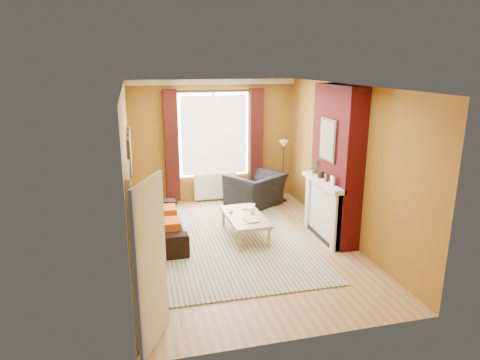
# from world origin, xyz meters

# --- Properties ---
(ground) EXTENTS (5.50, 5.50, 0.00)m
(ground) POSITION_xyz_m (0.00, 0.00, 0.00)
(ground) COLOR olive
(ground) RESTS_ON ground
(room_walls) EXTENTS (3.82, 5.54, 2.83)m
(room_walls) POSITION_xyz_m (0.64, 0.28, 1.39)
(room_walls) COLOR #8B5E1A
(room_walls) RESTS_ON ground
(striped_rug) EXTENTS (2.86, 3.93, 0.02)m
(striped_rug) POSITION_xyz_m (-0.24, 0.21, 0.01)
(striped_rug) COLOR teal
(striped_rug) RESTS_ON ground
(sofa) EXTENTS (0.85, 2.10, 0.61)m
(sofa) POSITION_xyz_m (-1.42, 0.71, 0.31)
(sofa) COLOR black
(sofa) RESTS_ON ground
(armchair) EXTENTS (1.52, 1.48, 0.75)m
(armchair) POSITION_xyz_m (0.81, 2.06, 0.38)
(armchair) COLOR black
(armchair) RESTS_ON ground
(coffee_table) EXTENTS (0.71, 1.34, 0.44)m
(coffee_table) POSITION_xyz_m (0.12, 0.34, 0.39)
(coffee_table) COLOR tan
(coffee_table) RESTS_ON ground
(wicker_stool) EXTENTS (0.36, 0.36, 0.38)m
(wicker_stool) POSITION_xyz_m (0.51, 2.40, 0.19)
(wicker_stool) COLOR olive
(wicker_stool) RESTS_ON ground
(floor_lamp) EXTENTS (0.24, 0.24, 1.44)m
(floor_lamp) POSITION_xyz_m (1.53, 2.25, 1.14)
(floor_lamp) COLOR black
(floor_lamp) RESTS_ON ground
(book_a) EXTENTS (0.25, 0.32, 0.03)m
(book_a) POSITION_xyz_m (0.05, 0.05, 0.45)
(book_a) COLOR #999999
(book_a) RESTS_ON coffee_table
(book_b) EXTENTS (0.33, 0.39, 0.02)m
(book_b) POSITION_xyz_m (0.19, 0.81, 0.45)
(book_b) COLOR #999999
(book_b) RESTS_ON coffee_table
(mug) EXTENTS (0.12, 0.12, 0.08)m
(mug) POSITION_xyz_m (0.27, 0.35, 0.48)
(mug) COLOR #999999
(mug) RESTS_ON coffee_table
(tv_remote) EXTENTS (0.11, 0.18, 0.02)m
(tv_remote) POSITION_xyz_m (-0.09, 0.58, 0.45)
(tv_remote) COLOR black
(tv_remote) RESTS_ON coffee_table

